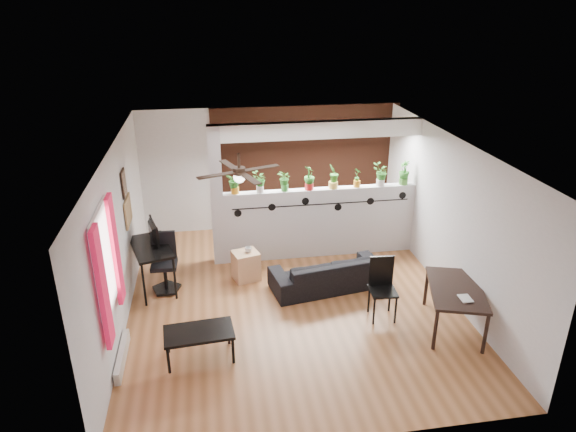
# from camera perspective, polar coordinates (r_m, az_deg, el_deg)

# --- Properties ---
(room_shell) EXTENTS (6.30, 7.10, 2.90)m
(room_shell) POSITION_cam_1_polar(r_m,az_deg,el_deg) (7.97, 0.42, -1.23)
(room_shell) COLOR brown
(room_shell) RESTS_ON ground
(partition_wall) EXTENTS (3.60, 0.18, 1.35)m
(partition_wall) POSITION_cam_1_polar(r_m,az_deg,el_deg) (9.71, 3.60, -0.70)
(partition_wall) COLOR #BCBCC1
(partition_wall) RESTS_ON ground
(ceiling_header) EXTENTS (3.60, 0.18, 0.30)m
(ceiling_header) POSITION_cam_1_polar(r_m,az_deg,el_deg) (9.14, 3.88, 9.54)
(ceiling_header) COLOR white
(ceiling_header) RESTS_ON room_shell
(pier_column) EXTENTS (0.22, 0.20, 2.60)m
(pier_column) POSITION_cam_1_polar(r_m,az_deg,el_deg) (9.26, -7.92, 2.10)
(pier_column) COLOR #BCBCC1
(pier_column) RESTS_ON ground
(brick_panel) EXTENTS (3.90, 0.05, 2.60)m
(brick_panel) POSITION_cam_1_polar(r_m,az_deg,el_deg) (10.84, 2.00, 5.42)
(brick_panel) COLOR #9E4A2D
(brick_panel) RESTS_ON ground
(vine_decal) EXTENTS (3.31, 0.01, 0.30)m
(vine_decal) POSITION_cam_1_polar(r_m,az_deg,el_deg) (9.47, 3.79, 1.31)
(vine_decal) COLOR black
(vine_decal) RESTS_ON partition_wall
(window_assembly) EXTENTS (0.09, 1.30, 1.55)m
(window_assembly) POSITION_cam_1_polar(r_m,az_deg,el_deg) (6.84, -19.52, -5.02)
(window_assembly) COLOR white
(window_assembly) RESTS_ON room_shell
(baseboard_heater) EXTENTS (0.08, 1.00, 0.18)m
(baseboard_heater) POSITION_cam_1_polar(r_m,az_deg,el_deg) (7.57, -17.95, -14.56)
(baseboard_heater) COLOR beige
(baseboard_heater) RESTS_ON ground
(corkboard) EXTENTS (0.03, 0.60, 0.45)m
(corkboard) POSITION_cam_1_polar(r_m,az_deg,el_deg) (8.83, -17.35, 0.53)
(corkboard) COLOR olive
(corkboard) RESTS_ON room_shell
(framed_art) EXTENTS (0.03, 0.34, 0.44)m
(framed_art) POSITION_cam_1_polar(r_m,az_deg,el_deg) (8.62, -17.80, 3.48)
(framed_art) COLOR #8C7259
(framed_art) RESTS_ON room_shell
(ceiling_fan) EXTENTS (1.19, 1.19, 0.43)m
(ceiling_fan) POSITION_cam_1_polar(r_m,az_deg,el_deg) (7.24, -5.44, 4.75)
(ceiling_fan) COLOR black
(ceiling_fan) RESTS_ON room_shell
(potted_plant_0) EXTENTS (0.26, 0.26, 0.41)m
(potted_plant_0) POSITION_cam_1_polar(r_m,az_deg,el_deg) (9.18, -5.95, 3.78)
(potted_plant_0) COLOR orange
(potted_plant_0) RESTS_ON partition_wall
(potted_plant_1) EXTENTS (0.24, 0.23, 0.39)m
(potted_plant_1) POSITION_cam_1_polar(r_m,az_deg,el_deg) (9.21, -3.14, 3.87)
(potted_plant_1) COLOR silver
(potted_plant_1) RESTS_ON partition_wall
(potted_plant_2) EXTENTS (0.22, 0.24, 0.38)m
(potted_plant_2) POSITION_cam_1_polar(r_m,az_deg,el_deg) (9.27, -0.36, 4.01)
(potted_plant_2) COLOR #358C33
(potted_plant_2) RESTS_ON partition_wall
(potted_plant_3) EXTENTS (0.27, 0.29, 0.44)m
(potted_plant_3) POSITION_cam_1_polar(r_m,az_deg,el_deg) (9.34, 2.38, 4.32)
(potted_plant_3) COLOR #AF1C1C
(potted_plant_3) RESTS_ON partition_wall
(potted_plant_4) EXTENTS (0.30, 0.31, 0.47)m
(potted_plant_4) POSITION_cam_1_polar(r_m,az_deg,el_deg) (9.43, 5.08, 4.52)
(potted_plant_4) COLOR #E2BA4F
(potted_plant_4) RESTS_ON partition_wall
(potted_plant_5) EXTENTS (0.21, 0.22, 0.37)m
(potted_plant_5) POSITION_cam_1_polar(r_m,az_deg,el_deg) (9.56, 7.71, 4.35)
(potted_plant_5) COLOR orange
(potted_plant_5) RESTS_ON partition_wall
(potted_plant_6) EXTENTS (0.24, 0.20, 0.42)m
(potted_plant_6) POSITION_cam_1_polar(r_m,az_deg,el_deg) (9.69, 10.29, 4.61)
(potted_plant_6) COLOR silver
(potted_plant_6) RESTS_ON partition_wall
(potted_plant_7) EXTENTS (0.24, 0.27, 0.45)m
(potted_plant_7) POSITION_cam_1_polar(r_m,az_deg,el_deg) (9.84, 12.79, 4.79)
(potted_plant_7) COLOR #458831
(potted_plant_7) RESTS_ON partition_wall
(sofa) EXTENTS (1.90, 1.01, 0.53)m
(sofa) POSITION_cam_1_polar(r_m,az_deg,el_deg) (8.80, 4.36, -6.34)
(sofa) COLOR black
(sofa) RESTS_ON ground
(cube_shelf) EXTENTS (0.51, 0.48, 0.52)m
(cube_shelf) POSITION_cam_1_polar(r_m,az_deg,el_deg) (9.05, -4.70, -5.51)
(cube_shelf) COLOR tan
(cube_shelf) RESTS_ON ground
(cup) EXTENTS (0.14, 0.14, 0.09)m
(cup) POSITION_cam_1_polar(r_m,az_deg,el_deg) (8.91, -4.44, -3.76)
(cup) COLOR gray
(cup) RESTS_ON cube_shelf
(computer_desk) EXTENTS (0.85, 1.21, 0.79)m
(computer_desk) POSITION_cam_1_polar(r_m,az_deg,el_deg) (8.84, -14.97, -3.66)
(computer_desk) COLOR black
(computer_desk) RESTS_ON ground
(monitor) EXTENTS (0.36, 0.15, 0.20)m
(monitor) POSITION_cam_1_polar(r_m,az_deg,el_deg) (8.90, -15.00, -2.21)
(monitor) COLOR black
(monitor) RESTS_ON computer_desk
(office_chair) EXTENTS (0.52, 0.52, 1.00)m
(office_chair) POSITION_cam_1_polar(r_m,az_deg,el_deg) (8.88, -13.52, -5.42)
(office_chair) COLOR black
(office_chair) RESTS_ON ground
(dining_table) EXTENTS (1.08, 1.41, 0.68)m
(dining_table) POSITION_cam_1_polar(r_m,az_deg,el_deg) (7.98, 18.17, -8.06)
(dining_table) COLOR black
(dining_table) RESTS_ON ground
(book) EXTENTS (0.17, 0.22, 0.02)m
(book) POSITION_cam_1_polar(r_m,az_deg,el_deg) (7.67, 18.56, -8.73)
(book) COLOR gray
(book) RESTS_ON dining_table
(folding_chair) EXTENTS (0.42, 0.42, 0.98)m
(folding_chair) POSITION_cam_1_polar(r_m,az_deg,el_deg) (8.03, 10.41, -7.23)
(folding_chair) COLOR black
(folding_chair) RESTS_ON ground
(coffee_table) EXTENTS (0.97, 0.59, 0.44)m
(coffee_table) POSITION_cam_1_polar(r_m,az_deg,el_deg) (7.22, -9.87, -12.79)
(coffee_table) COLOR black
(coffee_table) RESTS_ON ground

